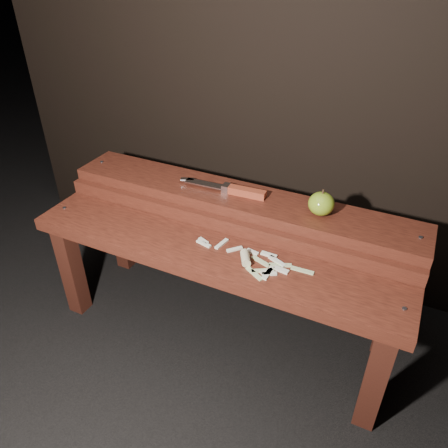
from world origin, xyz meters
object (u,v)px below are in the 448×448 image
at_px(bench_front_tier, 207,270).
at_px(bench_rear_tier, 238,217).
at_px(knife, 236,190).
at_px(apple, 321,204).

xyz_separation_m(bench_front_tier, bench_rear_tier, (0.00, 0.23, 0.06)).
xyz_separation_m(bench_rear_tier, knife, (-0.01, 0.01, 0.10)).
xyz_separation_m(apple, knife, (-0.28, 0.00, -0.02)).
relative_size(bench_front_tier, apple, 14.35).
relative_size(apple, knife, 0.27).
bearing_deg(apple, bench_rear_tier, -179.09).
height_order(bench_front_tier, apple, apple).
xyz_separation_m(bench_rear_tier, apple, (0.27, 0.00, 0.12)).
bearing_deg(bench_front_tier, bench_rear_tier, 90.00).
distance_m(bench_rear_tier, apple, 0.30).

